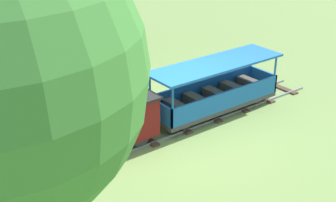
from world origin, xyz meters
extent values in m
plane|color=#75934C|center=(0.00, 0.00, 0.00)|extent=(60.00, 60.00, 0.00)
cube|color=gray|center=(-0.26, -0.20, 0.02)|extent=(0.03, 6.40, 0.04)
cube|color=gray|center=(0.26, -0.20, 0.02)|extent=(0.03, 6.40, 0.04)
cube|color=#4C3828|center=(0.00, -3.04, 0.01)|extent=(0.75, 0.14, 0.03)
cube|color=#4C3828|center=(0.00, -2.33, 0.01)|extent=(0.75, 0.14, 0.03)
cube|color=#4C3828|center=(0.00, -1.62, 0.01)|extent=(0.75, 0.14, 0.03)
cube|color=#4C3828|center=(0.00, -0.91, 0.01)|extent=(0.75, 0.14, 0.03)
cube|color=#4C3828|center=(0.00, -0.20, 0.01)|extent=(0.75, 0.14, 0.03)
cube|color=#4C3828|center=(0.00, 0.51, 0.01)|extent=(0.75, 0.14, 0.03)
cube|color=#4C3828|center=(0.00, 1.22, 0.01)|extent=(0.75, 0.14, 0.03)
cube|color=#4C3828|center=(0.00, 1.94, 0.01)|extent=(0.75, 0.14, 0.03)
cube|color=#4C3828|center=(0.00, 2.65, 0.01)|extent=(0.75, 0.14, 0.03)
cube|color=maroon|center=(0.00, 1.10, 0.21)|extent=(0.63, 1.40, 0.10)
cylinder|color=maroon|center=(0.00, 1.30, 0.56)|extent=(0.44, 0.85, 0.44)
cylinder|color=#B7932D|center=(0.00, 1.73, 0.56)|extent=(0.37, 0.02, 0.37)
cylinder|color=maroon|center=(0.00, 1.60, 0.93)|extent=(0.12, 0.12, 0.31)
sphere|color=#B7932D|center=(0.00, 1.25, 0.83)|extent=(0.16, 0.16, 0.16)
cube|color=maroon|center=(0.00, 0.63, 0.54)|extent=(0.63, 0.45, 0.55)
cube|color=black|center=(0.00, 0.63, 0.83)|extent=(0.71, 0.53, 0.04)
sphere|color=#F2EAB2|center=(0.00, 1.76, 0.82)|extent=(0.10, 0.10, 0.10)
cylinder|color=#2D2D2D|center=(-0.26, 1.45, 0.20)|extent=(0.05, 0.32, 0.32)
cylinder|color=#2D2D2D|center=(0.26, 1.45, 0.20)|extent=(0.05, 0.32, 0.32)
cylinder|color=#2D2D2D|center=(-0.26, 0.75, 0.20)|extent=(0.05, 0.32, 0.32)
cylinder|color=#2D2D2D|center=(0.26, 0.75, 0.20)|extent=(0.05, 0.32, 0.32)
cube|color=#3F3F3F|center=(0.00, -1.10, 0.18)|extent=(0.71, 2.60, 0.08)
cube|color=blue|center=(-0.34, -1.10, 0.40)|extent=(0.04, 2.60, 0.35)
cube|color=blue|center=(0.34, -1.10, 0.40)|extent=(0.04, 2.60, 0.35)
cube|color=blue|center=(0.00, 0.18, 0.40)|extent=(0.71, 0.04, 0.35)
cube|color=blue|center=(0.00, -2.38, 0.40)|extent=(0.71, 0.04, 0.35)
cylinder|color=blue|center=(-0.33, 0.15, 0.59)|extent=(0.04, 0.04, 0.75)
cylinder|color=blue|center=(0.33, 0.15, 0.59)|extent=(0.04, 0.04, 0.75)
cylinder|color=blue|center=(-0.33, -2.35, 0.59)|extent=(0.04, 0.04, 0.75)
cylinder|color=blue|center=(0.33, -2.35, 0.59)|extent=(0.04, 0.04, 0.75)
cube|color=blue|center=(0.00, -1.10, 0.99)|extent=(0.81, 2.70, 0.04)
cube|color=brown|center=(0.00, -2.02, 0.34)|extent=(0.55, 0.20, 0.24)
cube|color=brown|center=(0.00, -1.56, 0.34)|extent=(0.55, 0.20, 0.24)
cube|color=brown|center=(0.00, -1.10, 0.34)|extent=(0.55, 0.20, 0.24)
cube|color=brown|center=(0.00, -0.64, 0.34)|extent=(0.55, 0.20, 0.24)
cube|color=brown|center=(0.00, -0.18, 0.34)|extent=(0.55, 0.20, 0.24)
cylinder|color=#262626|center=(-0.26, -0.19, 0.16)|extent=(0.04, 0.24, 0.24)
cylinder|color=#262626|center=(0.26, -0.19, 0.16)|extent=(0.04, 0.24, 0.24)
cylinder|color=#262626|center=(-0.26, -2.01, 0.16)|extent=(0.04, 0.24, 0.24)
cylinder|color=#262626|center=(0.26, -2.01, 0.16)|extent=(0.04, 0.24, 0.24)
cylinder|color=#282D47|center=(0.74, 0.48, 0.40)|extent=(0.12, 0.12, 0.80)
cylinder|color=#282D47|center=(0.92, 0.48, 0.40)|extent=(0.12, 0.12, 0.80)
cylinder|color=#333338|center=(0.83, 0.48, 1.08)|extent=(0.30, 0.30, 0.55)
sphere|color=#936B4C|center=(0.83, 0.48, 1.46)|extent=(0.22, 0.22, 0.22)
cylinder|color=black|center=(0.83, 0.48, 1.59)|extent=(0.20, 0.20, 0.06)
cylinder|color=#4C3823|center=(3.06, 0.73, 1.22)|extent=(0.27, 0.27, 2.44)
cylinder|color=#4C3823|center=(5.05, -1.14, 1.04)|extent=(0.27, 0.27, 2.09)
camera|label=1|loc=(-5.71, 4.30, 3.82)|focal=49.00mm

